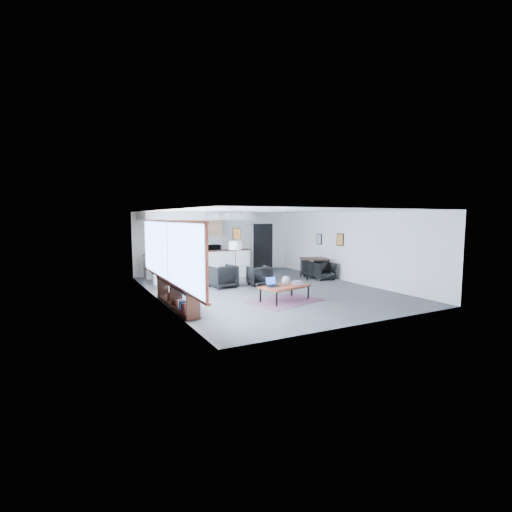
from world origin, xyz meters
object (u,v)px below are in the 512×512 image
ceramic_pot (286,280)px  dining_table (315,260)px  book_stack (297,282)px  armchair_right (259,275)px  dining_chair_far (315,269)px  laptop (272,283)px  microwave (213,248)px  coffee_table (285,287)px  dining_chair_near (324,272)px  armchair_left (222,275)px  floor_lamp (235,247)px

ceramic_pot → dining_table: bearing=42.3°
book_stack → armchair_right: armchair_right is taller
ceramic_pot → armchair_right: (0.47, 2.52, -0.22)m
armchair_right → ceramic_pot: bearing=84.3°
book_stack → dining_chair_far: dining_chair_far is taller
laptop → dining_chair_far: 4.74m
armchair_right → dining_table: 2.65m
dining_table → dining_chair_far: 0.50m
dining_table → microwave: microwave is taller
laptop → dining_table: dining_table is taller
coffee_table → dining_chair_far: size_ratio=2.32×
dining_chair_near → microwave: microwave is taller
armchair_left → floor_lamp: floor_lamp is taller
book_stack → armchair_right: (0.07, 2.49, -0.12)m
dining_chair_far → microwave: bearing=-41.3°
armchair_right → dining_chair_far: 2.86m
coffee_table → book_stack: 0.47m
armchair_left → armchair_right: bearing=163.2°
armchair_right → dining_chair_near: armchair_right is taller
coffee_table → armchair_right: 2.60m
ceramic_pot → floor_lamp: size_ratio=0.17×
ceramic_pot → floor_lamp: floor_lamp is taller
book_stack → microwave: (-0.37, 5.83, 0.62)m
armchair_right → dining_chair_far: bearing=-164.6°
laptop → dining_chair_far: bearing=32.9°
laptop → ceramic_pot: (0.42, -0.09, 0.06)m
armchair_left → floor_lamp: 1.10m
coffee_table → armchair_right: bearing=64.2°
book_stack → dining_chair_far: (2.88, 3.01, -0.16)m
book_stack → dining_chair_near: size_ratio=0.45×
laptop → book_stack: 0.83m
floor_lamp → dining_chair_far: (3.56, 0.16, -1.03)m
armchair_left → armchair_right: armchair_left is taller
dining_table → microwave: 4.34m
coffee_table → book_stack: (0.46, 0.06, 0.07)m
armchair_right → dining_chair_far: armchair_right is taller
armchair_left → dining_chair_far: size_ratio=1.28×
dining_chair_far → microwave: 4.37m
ceramic_pot → dining_table: dining_table is taller
armchair_left → ceramic_pot: bearing=99.9°
coffee_table → ceramic_pot: 0.18m
coffee_table → dining_chair_near: size_ratio=2.46×
dining_chair_near → armchair_right: bearing=-174.7°
laptop → dining_table: size_ratio=0.32×
armchair_left → dining_chair_near: armchair_left is taller
microwave → armchair_right: bearing=-89.8°
coffee_table → armchair_left: bearing=91.9°
laptop → dining_table: (3.51, 2.72, 0.20)m
dining_chair_far → microwave: microwave is taller
book_stack → laptop: bearing=176.4°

